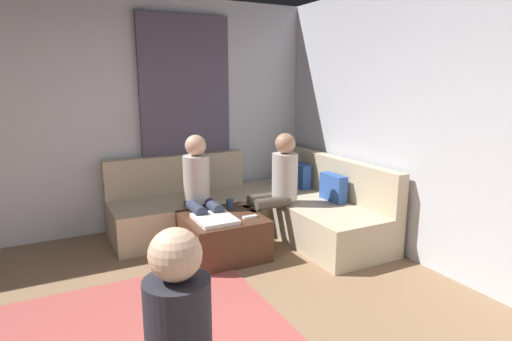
{
  "coord_description": "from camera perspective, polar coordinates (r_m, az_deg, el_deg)",
  "views": [
    {
      "loc": [
        2.11,
        -0.29,
        1.76
      ],
      "look_at": [
        -1.63,
        1.63,
        0.85
      ],
      "focal_mm": 29.64,
      "sensor_mm": 36.0,
      "label": 1
    }
  ],
  "objects": [
    {
      "name": "person_on_couch_back",
      "position": [
        4.57,
        2.85,
        -1.78
      ],
      "size": [
        0.3,
        0.6,
        1.2
      ],
      "rotation": [
        0.0,
        0.0,
        3.14
      ],
      "color": "brown",
      "rests_on": "ground_plane"
    },
    {
      "name": "coffee_mug",
      "position": [
        4.51,
        -3.55,
        -4.49
      ],
      "size": [
        0.08,
        0.08,
        0.1
      ],
      "primitive_type": "cylinder",
      "color": "#334C72",
      "rests_on": "ottoman"
    },
    {
      "name": "game_remote",
      "position": [
        4.19,
        -0.83,
        -6.28
      ],
      "size": [
        0.05,
        0.15,
        0.02
      ],
      "primitive_type": "cube",
      "color": "white",
      "rests_on": "ottoman"
    },
    {
      "name": "wall_left",
      "position": [
        5.08,
        -23.94,
        6.53
      ],
      "size": [
        0.12,
        6.0,
        2.7
      ],
      "primitive_type": "cube",
      "color": "silver",
      "rests_on": "ground_plane"
    },
    {
      "name": "curtain_panel",
      "position": [
        5.23,
        -9.37,
        6.44
      ],
      "size": [
        0.06,
        1.1,
        2.5
      ],
      "primitive_type": "cube",
      "color": "#595166",
      "rests_on": "ground_plane"
    },
    {
      "name": "person_on_couch_side",
      "position": [
        4.43,
        -7.59,
        -2.33
      ],
      "size": [
        0.6,
        0.3,
        1.2
      ],
      "rotation": [
        0.0,
        0.0,
        -1.57
      ],
      "color": "#2D3347",
      "rests_on": "ground_plane"
    },
    {
      "name": "wall_back",
      "position": [
        3.88,
        29.58,
        4.57
      ],
      "size": [
        6.0,
        0.12,
        2.7
      ],
      "primitive_type": "cube",
      "color": "silver",
      "rests_on": "ground_plane"
    },
    {
      "name": "ottoman",
      "position": [
        4.33,
        -4.53,
        -8.8
      ],
      "size": [
        0.76,
        0.76,
        0.42
      ],
      "primitive_type": "cube",
      "color": "#4C2D1E",
      "rests_on": "ground_plane"
    },
    {
      "name": "folded_blanket",
      "position": [
        4.12,
        -5.59,
        -6.52
      ],
      "size": [
        0.44,
        0.36,
        0.04
      ],
      "primitive_type": "cube",
      "color": "white",
      "rests_on": "ottoman"
    },
    {
      "name": "sectional_couch",
      "position": [
        4.95,
        0.18,
        -5.21
      ],
      "size": [
        2.1,
        2.55,
        0.87
      ],
      "color": "#C6B593",
      "rests_on": "ground_plane"
    }
  ]
}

